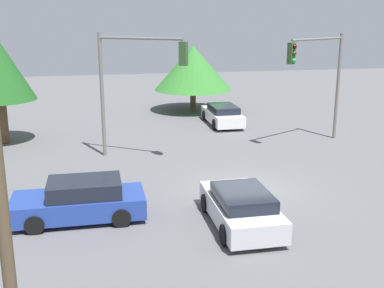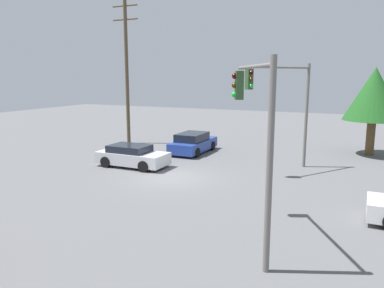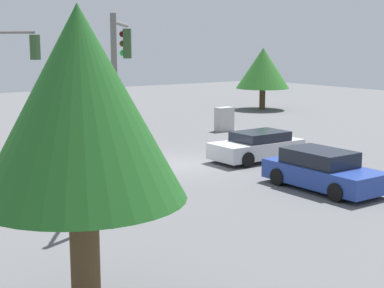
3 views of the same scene
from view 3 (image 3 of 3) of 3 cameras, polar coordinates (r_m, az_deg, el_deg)
ground_plane at (r=25.58m, az=-1.24°, el=-1.98°), size 80.00×80.00×0.00m
sedan_red at (r=37.54m, az=-10.84°, el=2.65°), size 1.92×4.55×1.28m
sedan_blue at (r=21.72m, az=12.52°, el=-2.54°), size 2.02×4.50×1.42m
sedan_silver at (r=26.50m, az=6.35°, el=-0.22°), size 4.25×2.02×1.29m
traffic_signal_cross at (r=18.99m, az=-6.97°, el=6.63°), size 2.76×3.91×6.08m
electrical_cabinet at (r=35.06m, az=3.15°, el=2.43°), size 1.04×0.64×1.41m
tree_corner at (r=10.81m, az=-10.79°, el=3.67°), size 3.87×3.87×5.96m
tree_right at (r=46.30m, az=6.89°, el=7.30°), size 4.15×4.15×4.79m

